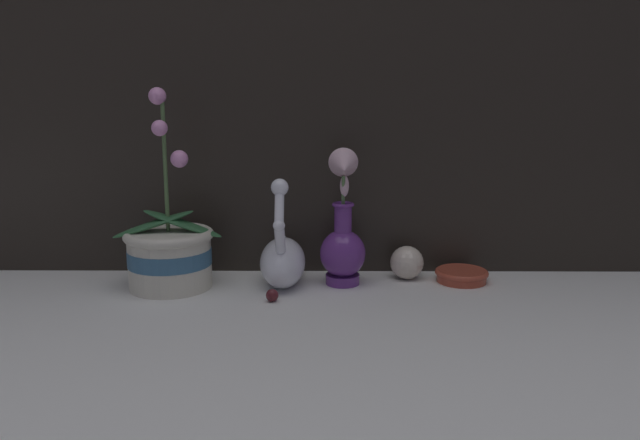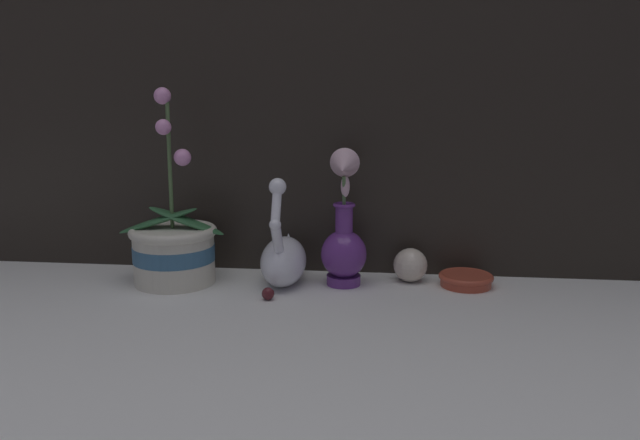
{
  "view_description": "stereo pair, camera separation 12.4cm",
  "coord_description": "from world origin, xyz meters",
  "px_view_note": "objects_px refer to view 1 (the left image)",
  "views": [
    {
      "loc": [
        0.01,
        -1.11,
        0.39
      ],
      "look_at": [
        0.0,
        0.11,
        0.14
      ],
      "focal_mm": 35.0,
      "sensor_mm": 36.0,
      "label": 1
    },
    {
      "loc": [
        0.13,
        -1.1,
        0.39
      ],
      "look_at": [
        0.0,
        0.11,
        0.14
      ],
      "focal_mm": 35.0,
      "sensor_mm": 36.0,
      "label": 2
    }
  ],
  "objects_px": {
    "amber_dish": "(462,275)",
    "orchid_potted_plant": "(170,251)",
    "glass_sphere": "(407,263)",
    "swan_figurine": "(283,258)",
    "blue_vase": "(343,236)"
  },
  "relations": [
    {
      "from": "blue_vase",
      "to": "glass_sphere",
      "type": "bearing_deg",
      "value": 16.3
    },
    {
      "from": "orchid_potted_plant",
      "to": "glass_sphere",
      "type": "distance_m",
      "value": 0.49
    },
    {
      "from": "swan_figurine",
      "to": "amber_dish",
      "type": "distance_m",
      "value": 0.38
    },
    {
      "from": "swan_figurine",
      "to": "orchid_potted_plant",
      "type": "bearing_deg",
      "value": -177.39
    },
    {
      "from": "orchid_potted_plant",
      "to": "glass_sphere",
      "type": "height_order",
      "value": "orchid_potted_plant"
    },
    {
      "from": "blue_vase",
      "to": "glass_sphere",
      "type": "distance_m",
      "value": 0.16
    },
    {
      "from": "orchid_potted_plant",
      "to": "swan_figurine",
      "type": "distance_m",
      "value": 0.23
    },
    {
      "from": "glass_sphere",
      "to": "amber_dish",
      "type": "xyz_separation_m",
      "value": [
        0.11,
        -0.02,
        -0.02
      ]
    },
    {
      "from": "glass_sphere",
      "to": "amber_dish",
      "type": "distance_m",
      "value": 0.12
    },
    {
      "from": "orchid_potted_plant",
      "to": "blue_vase",
      "type": "bearing_deg",
      "value": 3.24
    },
    {
      "from": "glass_sphere",
      "to": "orchid_potted_plant",
      "type": "bearing_deg",
      "value": -172.99
    },
    {
      "from": "swan_figurine",
      "to": "blue_vase",
      "type": "height_order",
      "value": "blue_vase"
    },
    {
      "from": "amber_dish",
      "to": "orchid_potted_plant",
      "type": "bearing_deg",
      "value": -176.05
    },
    {
      "from": "amber_dish",
      "to": "swan_figurine",
      "type": "bearing_deg",
      "value": -175.23
    },
    {
      "from": "glass_sphere",
      "to": "swan_figurine",
      "type": "bearing_deg",
      "value": -169.2
    }
  ]
}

